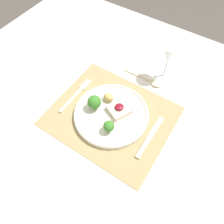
{
  "coord_description": "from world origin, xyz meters",
  "views": [
    {
      "loc": [
        0.24,
        -0.36,
        1.42
      ],
      "look_at": [
        0.0,
        0.0,
        0.75
      ],
      "focal_mm": 35.0,
      "sensor_mm": 36.0,
      "label": 1
    }
  ],
  "objects": [
    {
      "name": "wine_glass_near",
      "position": [
        0.08,
        0.29,
        0.84
      ],
      "size": [
        0.07,
        0.07,
        0.16
      ],
      "color": "white",
      "rests_on": "dining_table"
    },
    {
      "name": "fork",
      "position": [
        -0.17,
        0.01,
        0.74
      ],
      "size": [
        0.02,
        0.19,
        0.01
      ],
      "rotation": [
        0.0,
        0.0,
        0.01
      ],
      "color": "beige",
      "rests_on": "placemat"
    },
    {
      "name": "dining_table",
      "position": [
        0.0,
        0.0,
        0.66
      ],
      "size": [
        1.5,
        1.25,
        0.73
      ],
      "color": "white",
      "rests_on": "ground_plane"
    },
    {
      "name": "placemat",
      "position": [
        0.0,
        0.0,
        0.73
      ],
      "size": [
        0.44,
        0.37,
        0.0
      ],
      "primitive_type": "cube",
      "color": "#9E895B",
      "rests_on": "dining_table"
    },
    {
      "name": "dinner_plate",
      "position": [
        -0.0,
        0.0,
        0.75
      ],
      "size": [
        0.28,
        0.28,
        0.08
      ],
      "color": "silver",
      "rests_on": "placemat"
    },
    {
      "name": "ground_plane",
      "position": [
        0.0,
        0.0,
        0.0
      ],
      "size": [
        8.0,
        8.0,
        0.0
      ],
      "primitive_type": "plane",
      "color": "#4C4742"
    },
    {
      "name": "knife",
      "position": [
        0.16,
        -0.01,
        0.74
      ],
      "size": [
        0.02,
        0.19,
        0.01
      ],
      "rotation": [
        0.0,
        0.0,
        0.04
      ],
      "color": "beige",
      "rests_on": "placemat"
    },
    {
      "name": "spoon",
      "position": [
        0.05,
        0.23,
        0.74
      ],
      "size": [
        0.17,
        0.04,
        0.01
      ],
      "rotation": [
        0.0,
        0.0,
        0.06
      ],
      "color": "beige",
      "rests_on": "dining_table"
    }
  ]
}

